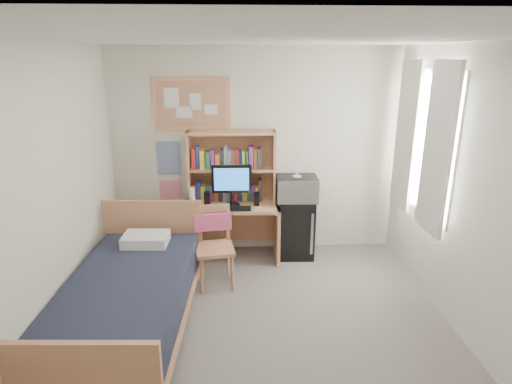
{
  "coord_description": "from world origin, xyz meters",
  "views": [
    {
      "loc": [
        -0.25,
        -3.21,
        2.48
      ],
      "look_at": [
        -0.04,
        1.2,
        1.07
      ],
      "focal_mm": 30.0,
      "sensor_mm": 36.0,
      "label": 1
    }
  ],
  "objects_px": {
    "monitor": "(232,186)",
    "desk_fan": "(297,166)",
    "speaker_left": "(207,199)",
    "desk": "(233,231)",
    "desk_chair": "(215,248)",
    "speaker_right": "(256,199)",
    "bulletin_board": "(192,104)",
    "mini_fridge": "(295,227)",
    "bed": "(128,308)",
    "microwave": "(297,188)"
  },
  "relations": [
    {
      "from": "monitor",
      "to": "desk_fan",
      "type": "bearing_deg",
      "value": 7.28
    },
    {
      "from": "monitor",
      "to": "speaker_left",
      "type": "height_order",
      "value": "monitor"
    },
    {
      "from": "desk",
      "to": "monitor",
      "type": "bearing_deg",
      "value": -90.0
    },
    {
      "from": "desk_chair",
      "to": "speaker_right",
      "type": "bearing_deg",
      "value": 43.05
    },
    {
      "from": "desk",
      "to": "monitor",
      "type": "distance_m",
      "value": 0.62
    },
    {
      "from": "desk",
      "to": "speaker_right",
      "type": "relative_size",
      "value": 7.09
    },
    {
      "from": "desk_chair",
      "to": "bulletin_board",
      "type": "bearing_deg",
      "value": 97.58
    },
    {
      "from": "mini_fridge",
      "to": "desk_chair",
      "type": "bearing_deg",
      "value": -141.78
    },
    {
      "from": "desk",
      "to": "desk_chair",
      "type": "xyz_separation_m",
      "value": [
        -0.19,
        -0.68,
        0.09
      ]
    },
    {
      "from": "desk_chair",
      "to": "mini_fridge",
      "type": "relative_size",
      "value": 1.18
    },
    {
      "from": "bed",
      "to": "speaker_left",
      "type": "bearing_deg",
      "value": 69.91
    },
    {
      "from": "bed",
      "to": "desk",
      "type": "bearing_deg",
      "value": 61.91
    },
    {
      "from": "speaker_right",
      "to": "desk_fan",
      "type": "xyz_separation_m",
      "value": [
        0.51,
        0.1,
        0.39
      ]
    },
    {
      "from": "bed",
      "to": "monitor",
      "type": "bearing_deg",
      "value": 60.94
    },
    {
      "from": "bulletin_board",
      "to": "monitor",
      "type": "relative_size",
      "value": 1.85
    },
    {
      "from": "desk_chair",
      "to": "microwave",
      "type": "xyz_separation_m",
      "value": [
        1.0,
        0.71,
        0.46
      ]
    },
    {
      "from": "desk_fan",
      "to": "desk_chair",
      "type": "bearing_deg",
      "value": -142.52
    },
    {
      "from": "desk_fan",
      "to": "microwave",
      "type": "bearing_deg",
      "value": -178.08
    },
    {
      "from": "microwave",
      "to": "bulletin_board",
      "type": "bearing_deg",
      "value": 170.25
    },
    {
      "from": "microwave",
      "to": "bed",
      "type": "bearing_deg",
      "value": -135.57
    },
    {
      "from": "desk",
      "to": "monitor",
      "type": "height_order",
      "value": "monitor"
    },
    {
      "from": "bulletin_board",
      "to": "speaker_left",
      "type": "xyz_separation_m",
      "value": [
        0.17,
        -0.35,
        -1.1
      ]
    },
    {
      "from": "mini_fridge",
      "to": "desk_fan",
      "type": "xyz_separation_m",
      "value": [
        -0.0,
        -0.02,
        0.81
      ]
    },
    {
      "from": "mini_fridge",
      "to": "bed",
      "type": "distance_m",
      "value": 2.39
    },
    {
      "from": "desk_chair",
      "to": "speaker_left",
      "type": "xyz_separation_m",
      "value": [
        -0.11,
        0.63,
        0.36
      ]
    },
    {
      "from": "desk_chair",
      "to": "bed",
      "type": "height_order",
      "value": "desk_chair"
    },
    {
      "from": "mini_fridge",
      "to": "desk_fan",
      "type": "relative_size",
      "value": 2.8
    },
    {
      "from": "bed",
      "to": "speaker_right",
      "type": "xyz_separation_m",
      "value": [
        1.24,
        1.51,
        0.52
      ]
    },
    {
      "from": "speaker_right",
      "to": "bed",
      "type": "bearing_deg",
      "value": -128.67
    },
    {
      "from": "mini_fridge",
      "to": "speaker_right",
      "type": "distance_m",
      "value": 0.67
    },
    {
      "from": "bed",
      "to": "speaker_right",
      "type": "distance_m",
      "value": 2.02
    },
    {
      "from": "desk_chair",
      "to": "bed",
      "type": "distance_m",
      "value": 1.17
    },
    {
      "from": "bulletin_board",
      "to": "microwave",
      "type": "height_order",
      "value": "bulletin_board"
    },
    {
      "from": "mini_fridge",
      "to": "microwave",
      "type": "height_order",
      "value": "microwave"
    },
    {
      "from": "bed",
      "to": "speaker_right",
      "type": "height_order",
      "value": "speaker_right"
    },
    {
      "from": "speaker_left",
      "to": "speaker_right",
      "type": "height_order",
      "value": "speaker_left"
    },
    {
      "from": "bed",
      "to": "monitor",
      "type": "distance_m",
      "value": 1.91
    },
    {
      "from": "monitor",
      "to": "speaker_right",
      "type": "height_order",
      "value": "monitor"
    },
    {
      "from": "mini_fridge",
      "to": "bed",
      "type": "relative_size",
      "value": 0.36
    },
    {
      "from": "desk_chair",
      "to": "monitor",
      "type": "distance_m",
      "value": 0.84
    },
    {
      "from": "speaker_right",
      "to": "microwave",
      "type": "xyz_separation_m",
      "value": [
        0.51,
        0.1,
        0.1
      ]
    },
    {
      "from": "speaker_left",
      "to": "mini_fridge",
      "type": "bearing_deg",
      "value": 6.34
    },
    {
      "from": "desk_chair",
      "to": "bed",
      "type": "bearing_deg",
      "value": -138.55
    },
    {
      "from": "bulletin_board",
      "to": "mini_fridge",
      "type": "bearing_deg",
      "value": -10.8
    },
    {
      "from": "desk_chair",
      "to": "desk_fan",
      "type": "xyz_separation_m",
      "value": [
        1.0,
        0.71,
        0.74
      ]
    },
    {
      "from": "mini_fridge",
      "to": "speaker_right",
      "type": "bearing_deg",
      "value": -165.24
    },
    {
      "from": "desk_chair",
      "to": "desk_fan",
      "type": "height_order",
      "value": "desk_fan"
    },
    {
      "from": "desk",
      "to": "bed",
      "type": "bearing_deg",
      "value": -120.15
    },
    {
      "from": "desk_fan",
      "to": "speaker_left",
      "type": "bearing_deg",
      "value": -173.6
    },
    {
      "from": "bulletin_board",
      "to": "desk_fan",
      "type": "height_order",
      "value": "bulletin_board"
    }
  ]
}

